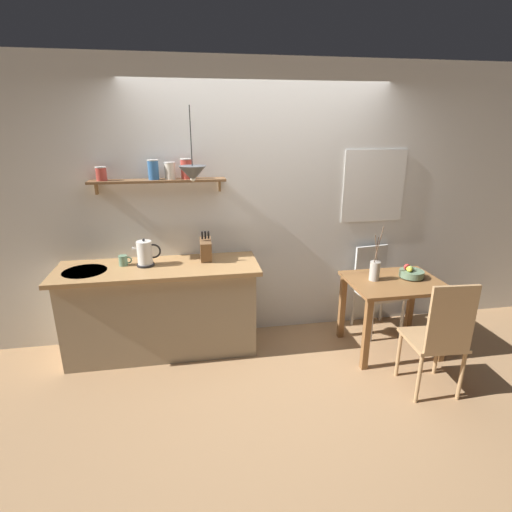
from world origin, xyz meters
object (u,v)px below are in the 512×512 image
at_px(knife_block, 206,249).
at_px(pendant_lamp, 193,173).
at_px(dining_chair_near, 440,335).
at_px(coffee_mug_by_sink, 124,260).
at_px(dining_chair_far, 375,285).
at_px(fruit_bowl, 411,273).
at_px(twig_vase, 375,270).
at_px(dining_table, 393,293).
at_px(electric_kettle, 145,254).

xyz_separation_m(knife_block, pendant_lamp, (-0.09, -0.18, 0.72)).
xyz_separation_m(dining_chair_near, knife_block, (-1.76, 1.09, 0.46)).
bearing_deg(coffee_mug_by_sink, pendant_lamp, -16.49).
bearing_deg(dining_chair_far, dining_chair_near, -90.80).
relative_size(fruit_bowl, coffee_mug_by_sink, 1.92).
distance_m(dining_chair_near, knife_block, 2.12).
height_order(twig_vase, pendant_lamp, pendant_lamp).
bearing_deg(dining_table, pendant_lamp, 174.01).
height_order(electric_kettle, knife_block, knife_block).
height_order(dining_chair_near, coffee_mug_by_sink, dining_chair_near).
distance_m(dining_chair_far, electric_kettle, 2.38).
distance_m(dining_chair_near, fruit_bowl, 0.81).
height_order(knife_block, coffee_mug_by_sink, knife_block).
xyz_separation_m(dining_chair_near, pendant_lamp, (-1.85, 0.91, 1.18)).
height_order(dining_table, pendant_lamp, pendant_lamp).
relative_size(dining_table, fruit_bowl, 3.80).
xyz_separation_m(dining_chair_far, pendant_lamp, (-1.86, -0.24, 1.23)).
xyz_separation_m(fruit_bowl, twig_vase, (-0.37, 0.01, 0.05)).
relative_size(dining_chair_near, knife_block, 3.30).
distance_m(dining_chair_near, electric_kettle, 2.58).
distance_m(knife_block, pendant_lamp, 0.75).
bearing_deg(dining_chair_near, fruit_bowl, 77.83).
distance_m(electric_kettle, pendant_lamp, 0.87).
xyz_separation_m(twig_vase, coffee_mug_by_sink, (-2.30, 0.34, 0.12)).
height_order(dining_table, dining_chair_far, dining_chair_far).
height_order(dining_table, electric_kettle, electric_kettle).
height_order(dining_table, fruit_bowl, fruit_bowl).
bearing_deg(dining_chair_far, electric_kettle, -177.88).
bearing_deg(coffee_mug_by_sink, knife_block, -0.87).
relative_size(electric_kettle, coffee_mug_by_sink, 2.16).
relative_size(dining_table, electric_kettle, 3.38).
xyz_separation_m(dining_table, dining_chair_far, (0.03, 0.43, -0.09)).
height_order(dining_chair_near, twig_vase, twig_vase).
bearing_deg(twig_vase, knife_block, 168.08).
distance_m(twig_vase, electric_kettle, 2.13).
bearing_deg(electric_kettle, dining_chair_near, -24.81).
bearing_deg(twig_vase, fruit_bowl, -0.84).
height_order(dining_chair_near, electric_kettle, electric_kettle).
height_order(dining_table, knife_block, knife_block).
distance_m(dining_chair_far, fruit_bowl, 0.50).
distance_m(dining_table, fruit_bowl, 0.26).
distance_m(dining_chair_near, twig_vase, 0.84).
bearing_deg(twig_vase, electric_kettle, 171.88).
bearing_deg(twig_vase, dining_table, -14.48).
xyz_separation_m(fruit_bowl, coffee_mug_by_sink, (-2.67, 0.34, 0.16)).
bearing_deg(fruit_bowl, dining_chair_far, 110.75).
bearing_deg(dining_table, dining_chair_far, 85.54).
xyz_separation_m(dining_chair_near, coffee_mug_by_sink, (-2.51, 1.11, 0.39)).
relative_size(fruit_bowl, pendant_lamp, 0.38).
distance_m(knife_block, coffee_mug_by_sink, 0.75).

